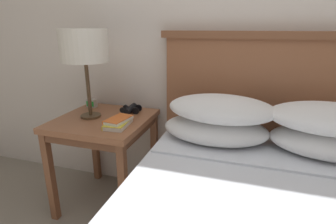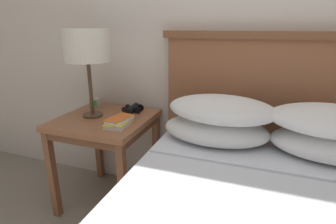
# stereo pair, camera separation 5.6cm
# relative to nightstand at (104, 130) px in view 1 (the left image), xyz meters

# --- Properties ---
(wall_back) EXTENTS (8.00, 0.06, 2.60)m
(wall_back) POSITION_rel_nightstand_xyz_m (0.65, 0.34, 0.74)
(wall_back) COLOR silver
(wall_back) RESTS_ON ground_plane
(nightstand) EXTENTS (0.58, 0.58, 0.64)m
(nightstand) POSITION_rel_nightstand_xyz_m (0.00, 0.00, 0.00)
(nightstand) COLOR brown
(nightstand) RESTS_ON ground_plane
(table_lamp) EXTENTS (0.29, 0.29, 0.55)m
(table_lamp) POSITION_rel_nightstand_xyz_m (-0.09, -0.01, 0.53)
(table_lamp) COLOR #4C3823
(table_lamp) RESTS_ON nightstand
(book_on_nightstand) EXTENTS (0.14, 0.20, 0.03)m
(book_on_nightstand) POSITION_rel_nightstand_xyz_m (0.16, -0.10, 0.10)
(book_on_nightstand) COLOR silver
(book_on_nightstand) RESTS_ON nightstand
(book_stacked_on_top) EXTENTS (0.13, 0.19, 0.02)m
(book_stacked_on_top) POSITION_rel_nightstand_xyz_m (0.16, -0.10, 0.12)
(book_stacked_on_top) COLOR silver
(book_stacked_on_top) RESTS_ON book_on_nightstand
(binoculars_pair) EXTENTS (0.14, 0.16, 0.05)m
(binoculars_pair) POSITION_rel_nightstand_xyz_m (0.12, 0.16, 0.11)
(binoculars_pair) COLOR black
(binoculars_pair) RESTS_ON nightstand
(alarm_clock) EXTENTS (0.07, 0.05, 0.06)m
(alarm_clock) POSITION_rel_nightstand_xyz_m (-0.20, 0.19, 0.12)
(alarm_clock) COLOR #B7B2A8
(alarm_clock) RESTS_ON nightstand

